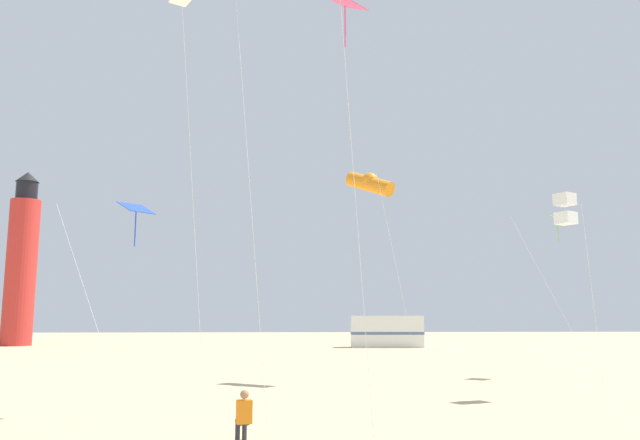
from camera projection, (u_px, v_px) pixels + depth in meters
kite_flyer_standing at (243, 414)px, 14.06m from camera, size 0.42×0.55×1.16m
kite_diamond_rainbow at (346, 20)px, 15.66m from camera, size 1.22×1.22×10.90m
kite_diamond_blue at (134, 215)px, 19.12m from camera, size 2.82×2.82×6.33m
kite_box_white at (565, 209)px, 22.81m from camera, size 1.48×1.48×7.28m
kite_diamond_lime at (557, 224)px, 30.41m from camera, size 3.07×3.07×7.77m
kite_tube_orange at (370, 183)px, 28.62m from camera, size 3.26×3.25×9.56m
lighthouse_distant at (22, 263)px, 59.82m from camera, size 2.80×2.80×16.80m
rv_van_white at (387, 332)px, 56.03m from camera, size 6.56×2.69×2.80m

